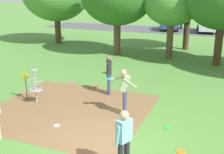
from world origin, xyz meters
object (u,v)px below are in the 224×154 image
(disc_golf_basket, at_px, (34,85))
(frisbee_far_right, at_px, (57,126))
(frisbee_far_left, at_px, (181,151))
(frisbee_near_basket, at_px, (72,83))
(player_foreground_watching, at_px, (124,139))
(player_waiting_right, at_px, (124,89))
(frisbee_mid_grass, at_px, (168,128))
(player_throwing, at_px, (109,73))
(parked_car_center_left, at_px, (207,24))
(tree_mid_left, at_px, (172,1))
(parked_car_leftmost, at_px, (172,22))
(frisbee_scattered_b, at_px, (96,87))

(disc_golf_basket, xyz_separation_m, frisbee_far_right, (1.94, -1.47, -0.74))
(frisbee_far_left, bearing_deg, frisbee_near_basket, 144.34)
(player_foreground_watching, distance_m, player_waiting_right, 3.56)
(disc_golf_basket, relative_size, frisbee_mid_grass, 6.07)
(player_throwing, relative_size, frisbee_far_left, 6.86)
(frisbee_far_right, height_order, parked_car_center_left, parked_car_center_left)
(player_foreground_watching, xyz_separation_m, frisbee_far_right, (-2.96, 1.61, -0.96))
(disc_golf_basket, relative_size, player_waiting_right, 0.81)
(player_foreground_watching, distance_m, tree_mid_left, 13.17)
(disc_golf_basket, bearing_deg, parked_car_leftmost, 87.57)
(parked_car_leftmost, bearing_deg, player_waiting_right, -83.43)
(player_throwing, bearing_deg, frisbee_near_basket, 162.71)
(frisbee_near_basket, bearing_deg, parked_car_leftmost, 87.67)
(frisbee_near_basket, height_order, frisbee_mid_grass, same)
(disc_golf_basket, bearing_deg, frisbee_far_left, -14.11)
(disc_golf_basket, xyz_separation_m, parked_car_center_left, (4.87, 23.49, 0.17))
(frisbee_near_basket, bearing_deg, tree_mid_left, 64.51)
(parked_car_leftmost, distance_m, parked_car_center_left, 3.88)
(parked_car_center_left, bearing_deg, frisbee_far_left, -87.28)
(player_throwing, xyz_separation_m, frisbee_mid_grass, (3.06, -2.23, -0.96))
(frisbee_far_left, xyz_separation_m, tree_mid_left, (-2.57, 11.25, 3.68))
(frisbee_near_basket, xyz_separation_m, parked_car_leftmost, (0.86, 21.08, 0.91))
(frisbee_far_right, distance_m, tree_mid_left, 11.90)
(parked_car_leftmost, bearing_deg, frisbee_near_basket, -92.33)
(disc_golf_basket, relative_size, tree_mid_left, 0.26)
(frisbee_near_basket, relative_size, frisbee_far_left, 0.96)
(frisbee_near_basket, distance_m, frisbee_scattered_b, 1.31)
(frisbee_near_basket, distance_m, frisbee_far_right, 4.56)
(disc_golf_basket, height_order, frisbee_far_left, disc_golf_basket)
(player_throwing, height_order, frisbee_near_basket, player_throwing)
(frisbee_mid_grass, distance_m, frisbee_far_right, 3.73)
(tree_mid_left, bearing_deg, parked_car_leftmost, 100.02)
(player_throwing, xyz_separation_m, frisbee_near_basket, (-2.24, 0.70, -0.96))
(tree_mid_left, bearing_deg, frisbee_scattered_b, -106.03)
(player_throwing, distance_m, frisbee_mid_grass, 3.91)
(player_throwing, bearing_deg, frisbee_far_right, -97.35)
(parked_car_center_left, bearing_deg, parked_car_leftmost, 175.45)
(player_foreground_watching, height_order, frisbee_far_left, player_foreground_watching)
(frisbee_scattered_b, bearing_deg, frisbee_mid_grass, -35.57)
(frisbee_far_right, height_order, tree_mid_left, tree_mid_left)
(disc_golf_basket, distance_m, frisbee_scattered_b, 3.11)
(frisbee_mid_grass, bearing_deg, player_throwing, 143.90)
(disc_golf_basket, distance_m, tree_mid_left, 10.75)
(frisbee_far_right, height_order, parked_car_leftmost, parked_car_leftmost)
(player_waiting_right, distance_m, tree_mid_left, 9.83)
(player_throwing, height_order, player_waiting_right, same)
(frisbee_far_left, xyz_separation_m, parked_car_center_left, (-1.19, 25.01, 0.91))
(player_throwing, height_order, frisbee_far_right, player_throwing)
(frisbee_mid_grass, height_order, frisbee_scattered_b, same)
(frisbee_mid_grass, xyz_separation_m, frisbee_far_right, (-3.51, -1.26, 0.00))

